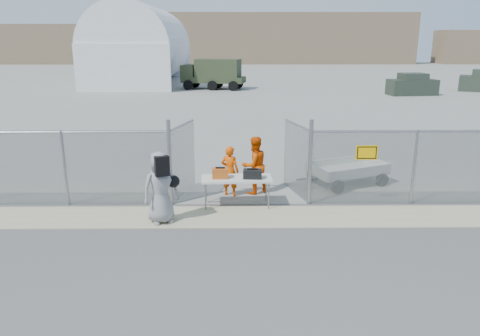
{
  "coord_description": "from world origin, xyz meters",
  "views": [
    {
      "loc": [
        -0.13,
        -10.87,
        4.7
      ],
      "look_at": [
        0.0,
        2.0,
        1.1
      ],
      "focal_mm": 35.0,
      "sensor_mm": 36.0,
      "label": 1
    }
  ],
  "objects_px": {
    "security_worker_right": "(254,165)",
    "security_worker_left": "(230,171)",
    "utility_trailer": "(347,173)",
    "visitor": "(161,188)",
    "folding_table": "(237,192)"
  },
  "relations": [
    {
      "from": "folding_table",
      "to": "utility_trailer",
      "type": "relative_size",
      "value": 0.62
    },
    {
      "from": "utility_trailer",
      "to": "security_worker_right",
      "type": "bearing_deg",
      "value": 172.36
    },
    {
      "from": "security_worker_right",
      "to": "utility_trailer",
      "type": "distance_m",
      "value": 3.29
    },
    {
      "from": "utility_trailer",
      "to": "visitor",
      "type": "bearing_deg",
      "value": -173.73
    },
    {
      "from": "folding_table",
      "to": "security_worker_left",
      "type": "bearing_deg",
      "value": 99.64
    },
    {
      "from": "security_worker_left",
      "to": "security_worker_right",
      "type": "relative_size",
      "value": 0.87
    },
    {
      "from": "folding_table",
      "to": "utility_trailer",
      "type": "bearing_deg",
      "value": 26.67
    },
    {
      "from": "security_worker_left",
      "to": "security_worker_right",
      "type": "bearing_deg",
      "value": -142.99
    },
    {
      "from": "folding_table",
      "to": "security_worker_right",
      "type": "bearing_deg",
      "value": 61.95
    },
    {
      "from": "security_worker_left",
      "to": "utility_trailer",
      "type": "distance_m",
      "value": 4.05
    },
    {
      "from": "security_worker_left",
      "to": "folding_table",
      "type": "bearing_deg",
      "value": 123.18
    },
    {
      "from": "visitor",
      "to": "utility_trailer",
      "type": "bearing_deg",
      "value": 6.1
    },
    {
      "from": "security_worker_right",
      "to": "visitor",
      "type": "height_order",
      "value": "visitor"
    },
    {
      "from": "folding_table",
      "to": "security_worker_left",
      "type": "relative_size",
      "value": 1.28
    },
    {
      "from": "security_worker_right",
      "to": "security_worker_left",
      "type": "bearing_deg",
      "value": -14.69
    }
  ]
}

